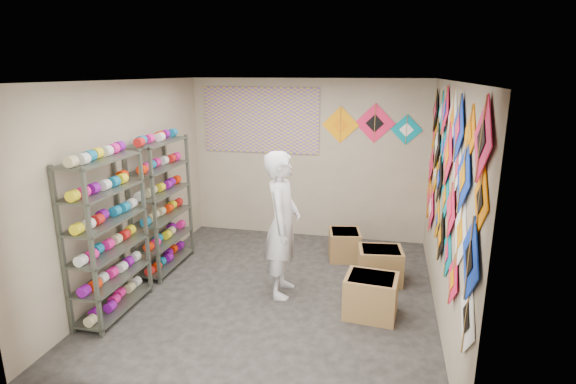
% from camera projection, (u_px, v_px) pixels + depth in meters
% --- Properties ---
extents(ground, '(4.50, 4.50, 0.00)m').
position_uv_depth(ground, '(276.00, 293.00, 5.85)').
color(ground, black).
extents(room_walls, '(4.50, 4.50, 4.50)m').
position_uv_depth(room_walls, '(275.00, 170.00, 5.43)').
color(room_walls, tan).
rests_on(room_walls, ground).
extents(shelf_rack_front, '(0.40, 1.10, 1.90)m').
position_uv_depth(shelf_rack_front, '(108.00, 237.00, 5.18)').
color(shelf_rack_front, '#4C5147').
rests_on(shelf_rack_front, ground).
extents(shelf_rack_back, '(0.40, 1.10, 1.90)m').
position_uv_depth(shelf_rack_back, '(162.00, 206.00, 6.40)').
color(shelf_rack_back, '#4C5147').
rests_on(shelf_rack_back, ground).
extents(string_spools, '(0.12, 2.36, 0.12)m').
position_uv_depth(string_spools, '(137.00, 213.00, 5.77)').
color(string_spools, '#F3198C').
rests_on(string_spools, ground).
extents(kite_wall_display, '(0.05, 4.35, 2.09)m').
position_uv_depth(kite_wall_display, '(446.00, 178.00, 5.01)').
color(kite_wall_display, white).
rests_on(kite_wall_display, room_walls).
extents(back_wall_kites, '(1.61, 0.02, 0.67)m').
position_uv_depth(back_wall_kites, '(370.00, 125.00, 7.24)').
color(back_wall_kites, '#FF9800').
rests_on(back_wall_kites, room_walls).
extents(poster, '(2.00, 0.01, 1.10)m').
position_uv_depth(poster, '(261.00, 120.00, 7.60)').
color(poster, '#604BA4').
rests_on(poster, room_walls).
extents(shopkeeper, '(0.73, 0.52, 1.88)m').
position_uv_depth(shopkeeper, '(282.00, 225.00, 5.65)').
color(shopkeeper, silver).
rests_on(shopkeeper, ground).
extents(carton_a, '(0.64, 0.55, 0.49)m').
position_uv_depth(carton_a, '(371.00, 296.00, 5.28)').
color(carton_a, olive).
rests_on(carton_a, ground).
extents(carton_b, '(0.63, 0.54, 0.48)m').
position_uv_depth(carton_b, '(380.00, 265.00, 6.14)').
color(carton_b, olive).
rests_on(carton_b, ground).
extents(carton_c, '(0.54, 0.58, 0.44)m').
position_uv_depth(carton_c, '(344.00, 245.00, 6.91)').
color(carton_c, olive).
rests_on(carton_c, ground).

